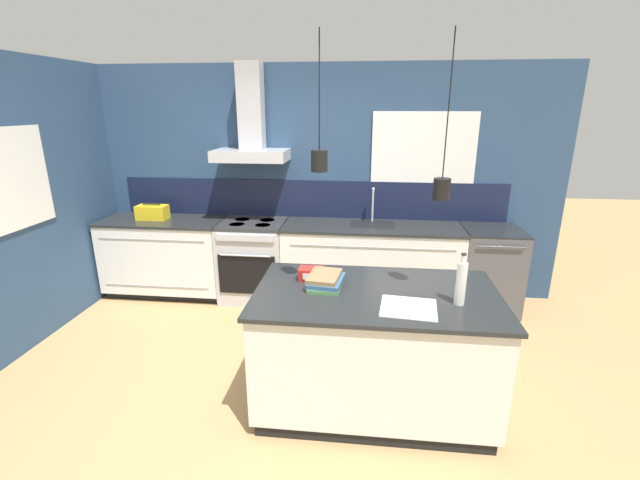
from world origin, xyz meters
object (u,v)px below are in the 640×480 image
at_px(book_stack, 326,281).
at_px(red_supply_box, 311,274).
at_px(yellow_toolbox, 152,212).
at_px(bottle_on_island, 461,283).
at_px(dishwasher, 488,269).
at_px(oven_range, 254,260).

height_order(book_stack, red_supply_box, book_stack).
bearing_deg(yellow_toolbox, bottle_on_island, -31.55).
relative_size(book_stack, yellow_toolbox, 0.99).
xyz_separation_m(dishwasher, yellow_toolbox, (-3.78, 0.00, 0.54)).
bearing_deg(bottle_on_island, red_supply_box, 163.02).
xyz_separation_m(dishwasher, bottle_on_island, (-0.72, -1.88, 0.61)).
distance_m(bottle_on_island, book_stack, 0.93).
xyz_separation_m(red_supply_box, yellow_toolbox, (-2.04, 1.57, 0.04)).
distance_m(oven_range, bottle_on_island, 2.73).
height_order(oven_range, book_stack, book_stack).
xyz_separation_m(oven_range, red_supply_box, (0.87, -1.56, 0.50)).
bearing_deg(bottle_on_island, yellow_toolbox, 148.45).
xyz_separation_m(bottle_on_island, book_stack, (-0.90, 0.19, -0.11)).
bearing_deg(dishwasher, book_stack, -133.89).
xyz_separation_m(book_stack, red_supply_box, (-0.12, 0.12, 0.00)).
xyz_separation_m(dishwasher, book_stack, (-1.62, -1.69, 0.50)).
distance_m(oven_range, dishwasher, 2.61).
distance_m(bottle_on_island, yellow_toolbox, 3.59).
relative_size(bottle_on_island, book_stack, 1.05).
distance_m(oven_range, yellow_toolbox, 1.28).
bearing_deg(book_stack, oven_range, 120.52).
height_order(red_supply_box, yellow_toolbox, yellow_toolbox).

